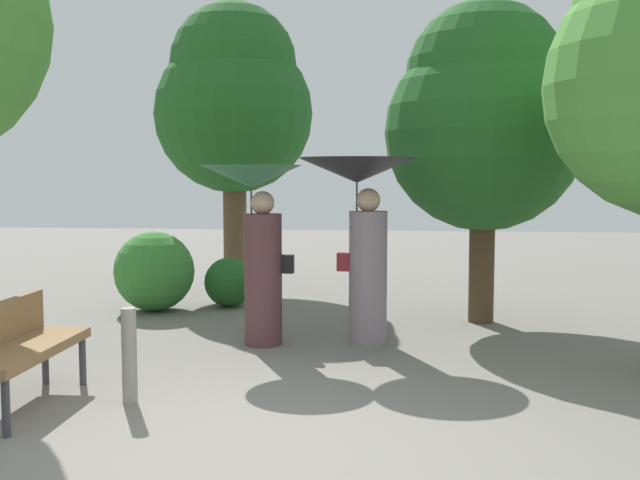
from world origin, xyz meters
name	(u,v)px	position (x,y,z in m)	size (l,w,h in m)	color
ground_plane	(259,450)	(0.00, 0.00, 0.00)	(40.00, 40.00, 0.00)	slate
person_left	(257,223)	(-0.62, 3.13, 1.32)	(1.09, 1.09, 1.94)	#563338
person_right	(361,209)	(0.48, 3.30, 1.47)	(1.29, 1.29, 2.02)	gray
park_bench	(16,344)	(-2.08, 0.70, 0.51)	(0.52, 1.51, 0.83)	#38383D
tree_near_left	(234,99)	(-1.77, 7.08, 3.03)	(2.51, 2.51, 4.55)	brown
tree_near_right	(484,116)	(1.91, 4.69, 2.56)	(2.43, 2.43, 3.96)	#4C3823
bush_path_left	(229,282)	(-1.48, 5.41, 0.34)	(0.69, 0.69, 0.69)	#235B23
bush_path_right	(154,271)	(-2.40, 4.97, 0.54)	(1.08, 1.08, 1.08)	#387F33
path_marker_post	(129,356)	(-1.23, 0.90, 0.39)	(0.12, 0.12, 0.78)	gray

